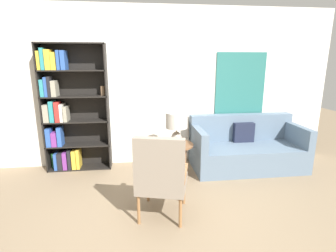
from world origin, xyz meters
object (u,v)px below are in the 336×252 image
object	(u,v)px
side_table	(175,147)
table_lamp	(177,124)
armchair	(161,174)
couch	(246,149)
bookshelf	(66,111)

from	to	relation	value
side_table	table_lamp	distance (m)	0.39
armchair	table_lamp	bearing A→B (deg)	72.71
table_lamp	armchair	bearing A→B (deg)	-107.29
armchair	couch	distance (m)	2.16
bookshelf	armchair	world-z (taller)	bookshelf
couch	side_table	size ratio (longest dim) A/B	3.23
bookshelf	table_lamp	size ratio (longest dim) A/B	4.05
armchair	side_table	bearing A→B (deg)	73.72
bookshelf	side_table	xyz separation A→B (m)	(1.73, -0.50, -0.53)
couch	side_table	bearing A→B (deg)	-170.12
bookshelf	couch	world-z (taller)	bookshelf
side_table	table_lamp	xyz separation A→B (m)	(0.01, -0.04, 0.39)
bookshelf	side_table	distance (m)	1.88
bookshelf	side_table	world-z (taller)	bookshelf
armchair	side_table	distance (m)	1.24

